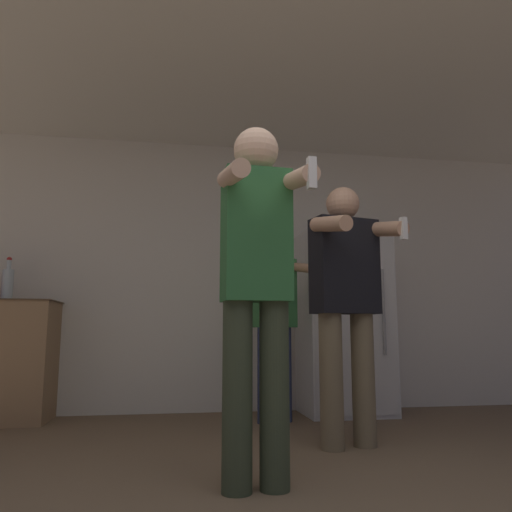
{
  "coord_description": "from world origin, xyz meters",
  "views": [
    {
      "loc": [
        -0.41,
        -1.5,
        0.72
      ],
      "look_at": [
        -0.02,
        0.89,
        1.09
      ],
      "focal_mm": 35.0,
      "sensor_mm": 36.0,
      "label": 1
    }
  ],
  "objects_px": {
    "person_spectator_back": "(275,310)",
    "person_man_side": "(346,295)",
    "person_woman_foreground": "(257,278)",
    "bottle_tall_gin": "(8,283)",
    "refrigerator": "(344,322)"
  },
  "relations": [
    {
      "from": "bottle_tall_gin",
      "to": "person_man_side",
      "type": "bearing_deg",
      "value": -26.97
    },
    {
      "from": "person_woman_foreground",
      "to": "person_spectator_back",
      "type": "relative_size",
      "value": 1.13
    },
    {
      "from": "person_woman_foreground",
      "to": "person_man_side",
      "type": "distance_m",
      "value": 1.05
    },
    {
      "from": "refrigerator",
      "to": "person_man_side",
      "type": "height_order",
      "value": "person_man_side"
    },
    {
      "from": "person_man_side",
      "to": "bottle_tall_gin",
      "type": "bearing_deg",
      "value": 153.03
    },
    {
      "from": "person_spectator_back",
      "to": "person_man_side",
      "type": "bearing_deg",
      "value": -73.97
    },
    {
      "from": "refrigerator",
      "to": "person_man_side",
      "type": "relative_size",
      "value": 0.96
    },
    {
      "from": "person_woman_foreground",
      "to": "person_spectator_back",
      "type": "height_order",
      "value": "person_woman_foreground"
    },
    {
      "from": "person_woman_foreground",
      "to": "person_man_side",
      "type": "bearing_deg",
      "value": 46.49
    },
    {
      "from": "refrigerator",
      "to": "person_spectator_back",
      "type": "height_order",
      "value": "refrigerator"
    },
    {
      "from": "person_man_side",
      "to": "person_woman_foreground",
      "type": "bearing_deg",
      "value": -133.51
    },
    {
      "from": "person_man_side",
      "to": "refrigerator",
      "type": "bearing_deg",
      "value": 71.49
    },
    {
      "from": "refrigerator",
      "to": "person_woman_foreground",
      "type": "relative_size",
      "value": 0.94
    },
    {
      "from": "person_man_side",
      "to": "person_spectator_back",
      "type": "height_order",
      "value": "person_man_side"
    },
    {
      "from": "refrigerator",
      "to": "person_woman_foreground",
      "type": "distance_m",
      "value": 2.34
    }
  ]
}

